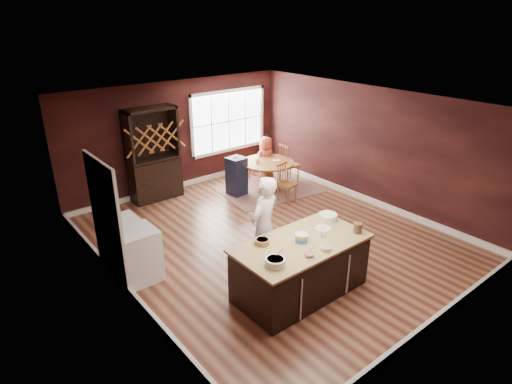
# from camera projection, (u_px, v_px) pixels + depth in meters

# --- Properties ---
(room_shell) EXTENTS (7.00, 7.00, 7.00)m
(room_shell) POSITION_uv_depth(u_px,v_px,m) (270.00, 175.00, 8.09)
(room_shell) COLOR brown
(room_shell) RESTS_ON ground
(window) EXTENTS (2.36, 0.10, 1.66)m
(window) POSITION_uv_depth(u_px,v_px,m) (228.00, 121.00, 11.38)
(window) COLOR white
(window) RESTS_ON room_shell
(doorway) EXTENTS (0.08, 1.26, 2.13)m
(doorway) POSITION_uv_depth(u_px,v_px,m) (107.00, 224.00, 6.93)
(doorway) COLOR white
(doorway) RESTS_ON room_shell
(kitchen_island) EXTENTS (2.16, 1.13, 0.92)m
(kitchen_island) POSITION_uv_depth(u_px,v_px,m) (300.00, 268.00, 6.78)
(kitchen_island) COLOR black
(kitchen_island) RESTS_ON ground
(dining_table) EXTENTS (1.31, 1.31, 0.75)m
(dining_table) POSITION_uv_depth(u_px,v_px,m) (268.00, 170.00, 10.71)
(dining_table) COLOR brown
(dining_table) RESTS_ON ground
(baker) EXTENTS (0.75, 0.61, 1.78)m
(baker) POSITION_uv_depth(u_px,v_px,m) (264.00, 227.00, 7.12)
(baker) COLOR silver
(baker) RESTS_ON ground
(layer_cake) EXTENTS (0.29, 0.29, 0.12)m
(layer_cake) POSITION_uv_depth(u_px,v_px,m) (302.00, 237.00, 6.61)
(layer_cake) COLOR beige
(layer_cake) RESTS_ON kitchen_island
(bowl_blue) EXTENTS (0.29, 0.29, 0.11)m
(bowl_blue) POSITION_uv_depth(u_px,v_px,m) (275.00, 262.00, 5.96)
(bowl_blue) COLOR beige
(bowl_blue) RESTS_ON kitchen_island
(bowl_yellow) EXTENTS (0.22, 0.22, 0.08)m
(bowl_yellow) POSITION_uv_depth(u_px,v_px,m) (262.00, 242.00, 6.52)
(bowl_yellow) COLOR #A38B4E
(bowl_yellow) RESTS_ON kitchen_island
(bowl_pink) EXTENTS (0.14, 0.14, 0.05)m
(bowl_pink) POSITION_uv_depth(u_px,v_px,m) (310.00, 255.00, 6.19)
(bowl_pink) COLOR white
(bowl_pink) RESTS_ON kitchen_island
(bowl_olive) EXTENTS (0.15, 0.15, 0.06)m
(bowl_olive) POSITION_uv_depth(u_px,v_px,m) (326.00, 249.00, 6.35)
(bowl_olive) COLOR beige
(bowl_olive) RESTS_ON kitchen_island
(drinking_glass) EXTENTS (0.08, 0.08, 0.16)m
(drinking_glass) POSITION_uv_depth(u_px,v_px,m) (323.00, 232.00, 6.71)
(drinking_glass) COLOR silver
(drinking_glass) RESTS_ON kitchen_island
(dinner_plate) EXTENTS (0.26, 0.26, 0.02)m
(dinner_plate) POSITION_uv_depth(u_px,v_px,m) (323.00, 228.00, 6.98)
(dinner_plate) COLOR #F4E7BA
(dinner_plate) RESTS_ON kitchen_island
(white_tub) EXTENTS (0.31, 0.31, 0.11)m
(white_tub) POSITION_uv_depth(u_px,v_px,m) (328.00, 217.00, 7.28)
(white_tub) COLOR white
(white_tub) RESTS_ON kitchen_island
(stoneware_crock) EXTENTS (0.14, 0.14, 0.17)m
(stoneware_crock) POSITION_uv_depth(u_px,v_px,m) (358.00, 228.00, 6.84)
(stoneware_crock) COLOR brown
(stoneware_crock) RESTS_ON kitchen_island
(rug) EXTENTS (2.56, 2.10, 0.01)m
(rug) POSITION_uv_depth(u_px,v_px,m) (267.00, 189.00, 10.91)
(rug) COLOR brown
(rug) RESTS_ON ground
(chair_east) EXTENTS (0.47, 0.49, 1.06)m
(chair_east) POSITION_uv_depth(u_px,v_px,m) (289.00, 163.00, 11.21)
(chair_east) COLOR olive
(chair_east) RESTS_ON ground
(chair_south) EXTENTS (0.46, 0.44, 0.94)m
(chair_south) POSITION_uv_depth(u_px,v_px,m) (287.00, 183.00, 10.08)
(chair_south) COLOR brown
(chair_south) RESTS_ON ground
(chair_north) EXTENTS (0.62, 0.61, 1.09)m
(chair_north) POSITION_uv_depth(u_px,v_px,m) (258.00, 160.00, 11.42)
(chair_north) COLOR brown
(chair_north) RESTS_ON ground
(seated_woman) EXTENTS (0.60, 0.39, 1.23)m
(seated_woman) POSITION_uv_depth(u_px,v_px,m) (266.00, 160.00, 11.17)
(seated_woman) COLOR #BB4630
(seated_woman) RESTS_ON ground
(high_chair) EXTENTS (0.44, 0.44, 0.99)m
(high_chair) POSITION_uv_depth(u_px,v_px,m) (237.00, 175.00, 10.45)
(high_chair) COLOR black
(high_chair) RESTS_ON ground
(toddler) EXTENTS (0.18, 0.14, 0.26)m
(toddler) POSITION_uv_depth(u_px,v_px,m) (235.00, 162.00, 10.42)
(toddler) COLOR #8CA5BF
(toddler) RESTS_ON high_chair
(table_plate) EXTENTS (0.20, 0.20, 0.01)m
(table_plate) POSITION_uv_depth(u_px,v_px,m) (276.00, 160.00, 10.70)
(table_plate) COLOR beige
(table_plate) RESTS_ON dining_table
(table_cup) EXTENTS (0.14, 0.14, 0.09)m
(table_cup) POSITION_uv_depth(u_px,v_px,m) (258.00, 161.00, 10.54)
(table_cup) COLOR white
(table_cup) RESTS_ON dining_table
(hutch) EXTENTS (1.20, 0.50, 2.20)m
(hutch) POSITION_uv_depth(u_px,v_px,m) (153.00, 155.00, 10.01)
(hutch) COLOR black
(hutch) RESTS_ON ground
(washer) EXTENTS (0.63, 0.61, 0.92)m
(washer) POSITION_uv_depth(u_px,v_px,m) (138.00, 255.00, 7.11)
(washer) COLOR silver
(washer) RESTS_ON ground
(dryer) EXTENTS (0.60, 0.58, 0.87)m
(dryer) POSITION_uv_depth(u_px,v_px,m) (123.00, 241.00, 7.58)
(dryer) COLOR white
(dryer) RESTS_ON ground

